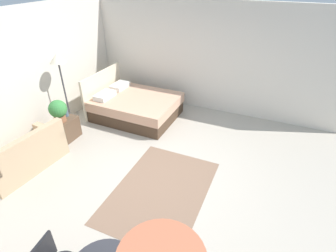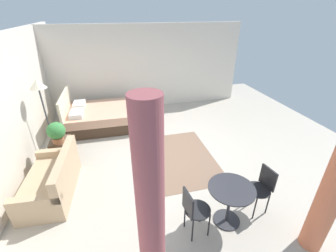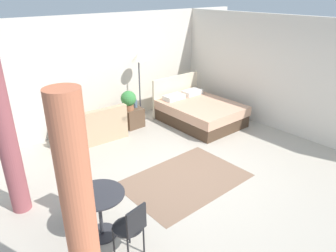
{
  "view_description": "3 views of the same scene",
  "coord_description": "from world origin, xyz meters",
  "px_view_note": "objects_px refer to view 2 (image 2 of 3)",
  "views": [
    {
      "loc": [
        -3.26,
        -1.56,
        3.32
      ],
      "look_at": [
        0.52,
        0.09,
        0.8
      ],
      "focal_mm": 28.22,
      "sensor_mm": 36.0,
      "label": 1
    },
    {
      "loc": [
        -4.39,
        1.21,
        3.09
      ],
      "look_at": [
        -0.02,
        0.1,
        0.73
      ],
      "focal_mm": 24.12,
      "sensor_mm": 36.0,
      "label": 2
    },
    {
      "loc": [
        -3.68,
        -3.58,
        3.22
      ],
      "look_at": [
        -0.28,
        0.37,
        0.91
      ],
      "focal_mm": 33.3,
      "sensor_mm": 36.0,
      "label": 3
    }
  ],
  "objects_px": {
    "bed": "(102,116)",
    "nightstand": "(62,149)",
    "cafe_chair_near_window": "(262,186)",
    "cafe_chair_near_couch": "(193,208)",
    "potted_plant": "(56,132)",
    "balcony_table": "(230,198)",
    "vase": "(58,134)",
    "couch": "(53,181)",
    "floor_lamp": "(39,91)"
  },
  "relations": [
    {
      "from": "bed",
      "to": "nightstand",
      "type": "bearing_deg",
      "value": 148.97
    },
    {
      "from": "cafe_chair_near_window",
      "to": "cafe_chair_near_couch",
      "type": "bearing_deg",
      "value": 97.76
    },
    {
      "from": "nightstand",
      "to": "potted_plant",
      "type": "height_order",
      "value": "potted_plant"
    },
    {
      "from": "bed",
      "to": "nightstand",
      "type": "xyz_separation_m",
      "value": [
        -1.47,
        0.88,
        -0.05
      ]
    },
    {
      "from": "nightstand",
      "to": "cafe_chair_near_window",
      "type": "relative_size",
      "value": 0.58
    },
    {
      "from": "balcony_table",
      "to": "cafe_chair_near_couch",
      "type": "height_order",
      "value": "cafe_chair_near_couch"
    },
    {
      "from": "vase",
      "to": "cafe_chair_near_window",
      "type": "distance_m",
      "value": 4.32
    },
    {
      "from": "balcony_table",
      "to": "couch",
      "type": "bearing_deg",
      "value": 64.02
    },
    {
      "from": "potted_plant",
      "to": "balcony_table",
      "type": "xyz_separation_m",
      "value": [
        -2.41,
        -2.84,
        -0.26
      ]
    },
    {
      "from": "potted_plant",
      "to": "cafe_chair_near_window",
      "type": "xyz_separation_m",
      "value": [
        -2.31,
        -3.46,
        -0.24
      ]
    },
    {
      "from": "cafe_chair_near_window",
      "to": "cafe_chair_near_couch",
      "type": "relative_size",
      "value": 0.99
    },
    {
      "from": "nightstand",
      "to": "floor_lamp",
      "type": "bearing_deg",
      "value": 31.05
    },
    {
      "from": "couch",
      "to": "nightstand",
      "type": "distance_m",
      "value": 1.14
    },
    {
      "from": "nightstand",
      "to": "vase",
      "type": "relative_size",
      "value": 2.45
    },
    {
      "from": "bed",
      "to": "vase",
      "type": "height_order",
      "value": "bed"
    },
    {
      "from": "nightstand",
      "to": "potted_plant",
      "type": "distance_m",
      "value": 0.51
    },
    {
      "from": "vase",
      "to": "balcony_table",
      "type": "height_order",
      "value": "balcony_table"
    },
    {
      "from": "couch",
      "to": "balcony_table",
      "type": "distance_m",
      "value": 3.16
    },
    {
      "from": "floor_lamp",
      "to": "bed",
      "type": "bearing_deg",
      "value": -48.0
    },
    {
      "from": "nightstand",
      "to": "balcony_table",
      "type": "relative_size",
      "value": 0.68
    },
    {
      "from": "cafe_chair_near_window",
      "to": "bed",
      "type": "bearing_deg",
      "value": 33.66
    },
    {
      "from": "bed",
      "to": "cafe_chair_near_couch",
      "type": "bearing_deg",
      "value": -161.88
    },
    {
      "from": "balcony_table",
      "to": "cafe_chair_near_couch",
      "type": "xyz_separation_m",
      "value": [
        -0.07,
        0.63,
        0.03
      ]
    },
    {
      "from": "nightstand",
      "to": "balcony_table",
      "type": "xyz_separation_m",
      "value": [
        -2.51,
        -2.84,
        0.25
      ]
    },
    {
      "from": "nightstand",
      "to": "floor_lamp",
      "type": "height_order",
      "value": "floor_lamp"
    },
    {
      "from": "nightstand",
      "to": "cafe_chair_near_window",
      "type": "bearing_deg",
      "value": -124.81
    },
    {
      "from": "vase",
      "to": "cafe_chair_near_window",
      "type": "relative_size",
      "value": 0.24
    },
    {
      "from": "bed",
      "to": "floor_lamp",
      "type": "xyz_separation_m",
      "value": [
        -1.03,
        1.15,
        1.22
      ]
    },
    {
      "from": "potted_plant",
      "to": "balcony_table",
      "type": "relative_size",
      "value": 0.67
    },
    {
      "from": "potted_plant",
      "to": "vase",
      "type": "relative_size",
      "value": 2.42
    },
    {
      "from": "couch",
      "to": "potted_plant",
      "type": "relative_size",
      "value": 3.21
    },
    {
      "from": "floor_lamp",
      "to": "balcony_table",
      "type": "distance_m",
      "value": 4.4
    },
    {
      "from": "vase",
      "to": "floor_lamp",
      "type": "height_order",
      "value": "floor_lamp"
    },
    {
      "from": "balcony_table",
      "to": "cafe_chair_near_window",
      "type": "distance_m",
      "value": 0.64
    },
    {
      "from": "floor_lamp",
      "to": "balcony_table",
      "type": "height_order",
      "value": "floor_lamp"
    },
    {
      "from": "nightstand",
      "to": "cafe_chair_near_couch",
      "type": "height_order",
      "value": "cafe_chair_near_couch"
    },
    {
      "from": "couch",
      "to": "floor_lamp",
      "type": "height_order",
      "value": "floor_lamp"
    },
    {
      "from": "vase",
      "to": "potted_plant",
      "type": "bearing_deg",
      "value": -169.63
    },
    {
      "from": "vase",
      "to": "floor_lamp",
      "type": "bearing_deg",
      "value": 35.92
    },
    {
      "from": "potted_plant",
      "to": "cafe_chair_near_couch",
      "type": "relative_size",
      "value": 0.57
    },
    {
      "from": "bed",
      "to": "potted_plant",
      "type": "bearing_deg",
      "value": 150.8
    },
    {
      "from": "couch",
      "to": "nightstand",
      "type": "relative_size",
      "value": 3.17
    },
    {
      "from": "vase",
      "to": "balcony_table",
      "type": "xyz_separation_m",
      "value": [
        -2.63,
        -2.88,
        -0.09
      ]
    },
    {
      "from": "cafe_chair_near_window",
      "to": "nightstand",
      "type": "bearing_deg",
      "value": 55.19
    },
    {
      "from": "nightstand",
      "to": "couch",
      "type": "bearing_deg",
      "value": -179.35
    },
    {
      "from": "nightstand",
      "to": "vase",
      "type": "height_order",
      "value": "vase"
    },
    {
      "from": "nightstand",
      "to": "balcony_table",
      "type": "distance_m",
      "value": 3.8
    },
    {
      "from": "balcony_table",
      "to": "cafe_chair_near_window",
      "type": "height_order",
      "value": "cafe_chair_near_window"
    },
    {
      "from": "nightstand",
      "to": "cafe_chair_near_couch",
      "type": "bearing_deg",
      "value": -139.44
    },
    {
      "from": "floor_lamp",
      "to": "cafe_chair_near_window",
      "type": "distance_m",
      "value": 4.8
    }
  ]
}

